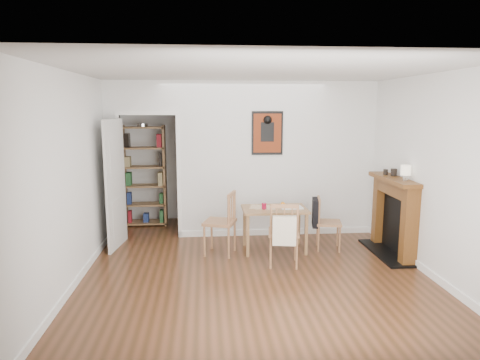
{
  "coord_description": "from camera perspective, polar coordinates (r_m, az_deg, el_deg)",
  "views": [
    {
      "loc": [
        -0.65,
        -5.7,
        2.17
      ],
      "look_at": [
        -0.12,
        0.6,
        1.09
      ],
      "focal_mm": 32.0,
      "sensor_mm": 36.0,
      "label": 1
    }
  ],
  "objects": [
    {
      "name": "red_glass",
      "position": [
        6.42,
        3.22,
        -3.5
      ],
      "size": [
        0.07,
        0.07,
        0.09
      ],
      "primitive_type": "cylinder",
      "color": "maroon",
      "rests_on": "dining_table"
    },
    {
      "name": "ceramic_jar_b",
      "position": [
        6.84,
        18.85,
        1.02
      ],
      "size": [
        0.07,
        0.07,
        0.09
      ],
      "primitive_type": "cylinder",
      "color": "black",
      "rests_on": "fireplace"
    },
    {
      "name": "orange_fruit",
      "position": [
        6.61,
        5.74,
        -3.24
      ],
      "size": [
        0.07,
        0.07,
        0.07
      ],
      "primitive_type": "sphere",
      "color": "orange",
      "rests_on": "dining_table"
    },
    {
      "name": "ceramic_jar_a",
      "position": [
        6.78,
        19.82,
        0.98
      ],
      "size": [
        0.09,
        0.09,
        0.11
      ],
      "primitive_type": "cylinder",
      "color": "black",
      "rests_on": "fireplace"
    },
    {
      "name": "notebook",
      "position": [
        6.55,
        6.84,
        -3.63
      ],
      "size": [
        0.34,
        0.26,
        0.02
      ],
      "primitive_type": "cube",
      "rotation": [
        0.0,
        0.0,
        0.05
      ],
      "color": "silver",
      "rests_on": "dining_table"
    },
    {
      "name": "ground",
      "position": [
        6.13,
        1.58,
        -11.07
      ],
      "size": [
        5.2,
        5.2,
        0.0
      ],
      "primitive_type": "plane",
      "color": "#59311C",
      "rests_on": "ground"
    },
    {
      "name": "dining_table",
      "position": [
        6.53,
        4.63,
        -4.44
      ],
      "size": [
        0.97,
        0.62,
        0.66
      ],
      "color": "#946945",
      "rests_on": "ground"
    },
    {
      "name": "placemat",
      "position": [
        6.55,
        3.1,
        -3.63
      ],
      "size": [
        0.46,
        0.39,
        0.0
      ],
      "primitive_type": "cube",
      "rotation": [
        0.0,
        0.0,
        -0.25
      ],
      "color": "beige",
      "rests_on": "dining_table"
    },
    {
      "name": "fireplace",
      "position": [
        6.76,
        19.91,
        -4.22
      ],
      "size": [
        0.45,
        1.25,
        1.16
      ],
      "color": "brown",
      "rests_on": "ground"
    },
    {
      "name": "chair_left",
      "position": [
        6.39,
        -2.72,
        -5.73
      ],
      "size": [
        0.6,
        0.6,
        0.95
      ],
      "color": "#A4744C",
      "rests_on": "ground"
    },
    {
      "name": "chair_right",
      "position": [
        6.74,
        11.58,
        -5.56
      ],
      "size": [
        0.53,
        0.48,
        0.82
      ],
      "color": "#A4744C",
      "rests_on": "ground"
    },
    {
      "name": "mantel_lamp",
      "position": [
        6.37,
        21.23,
        1.12
      ],
      "size": [
        0.14,
        0.14,
        0.22
      ],
      "color": "silver",
      "rests_on": "fireplace"
    },
    {
      "name": "bookshelf",
      "position": [
        8.07,
        -12.59,
        0.46
      ],
      "size": [
        0.78,
        0.31,
        1.85
      ],
      "color": "#946945",
      "rests_on": "ground"
    },
    {
      "name": "chair_front",
      "position": [
        5.97,
        5.83,
        -7.04
      ],
      "size": [
        0.52,
        0.57,
        0.91
      ],
      "color": "#A4744C",
      "rests_on": "ground"
    },
    {
      "name": "room_shell",
      "position": [
        7.14,
        1.22,
        2.63
      ],
      "size": [
        5.2,
        5.2,
        5.2
      ],
      "color": "silver",
      "rests_on": "ground"
    }
  ]
}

